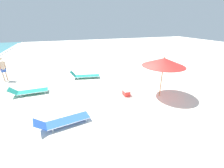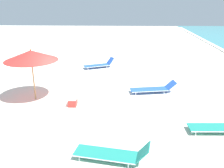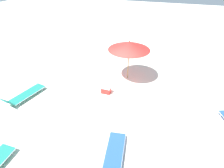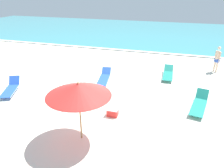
% 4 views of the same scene
% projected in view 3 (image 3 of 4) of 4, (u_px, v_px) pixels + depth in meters
% --- Properties ---
extents(ground_plane, '(60.00, 60.00, 0.16)m').
position_uv_depth(ground_plane, '(113.00, 96.00, 9.20)').
color(ground_plane, silver).
extents(beach_umbrella, '(2.33, 2.33, 2.33)m').
position_uv_depth(beach_umbrella, '(129.00, 46.00, 9.46)').
color(beach_umbrella, '#9E7547').
rests_on(beach_umbrella, ground_plane).
extents(sun_lounger_beside_umbrella, '(0.99, 2.24, 0.62)m').
position_uv_depth(sun_lounger_beside_umbrella, '(24.00, 95.00, 8.80)').
color(sun_lounger_beside_umbrella, '#1E8475').
rests_on(sun_lounger_beside_umbrella, ground_plane).
extents(sun_lounger_near_water_left, '(0.96, 2.28, 0.54)m').
position_uv_depth(sun_lounger_near_water_left, '(113.00, 158.00, 5.90)').
color(sun_lounger_near_water_left, blue).
rests_on(sun_lounger_near_water_left, ground_plane).
extents(cooler_box, '(0.50, 0.35, 0.37)m').
position_uv_depth(cooler_box, '(106.00, 90.00, 9.23)').
color(cooler_box, red).
rests_on(cooler_box, ground_plane).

